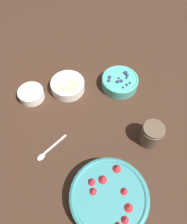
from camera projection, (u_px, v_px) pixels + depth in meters
ground_plane at (105, 125)px, 0.86m from camera, size 4.00×4.00×0.00m
bowl_strawberries at (109, 197)px, 0.68m from camera, size 0.25×0.25×0.08m
bowl_blueberries at (120, 81)px, 0.95m from camera, size 0.16×0.16×0.06m
bowl_bananas at (68, 85)px, 0.94m from camera, size 0.14×0.14×0.05m
bowl_cream at (31, 93)px, 0.91m from camera, size 0.11×0.11×0.05m
jar_chocolate at (151, 135)px, 0.79m from camera, size 0.08×0.08×0.09m
spoon at (46, 152)px, 0.80m from camera, size 0.05×0.14×0.01m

